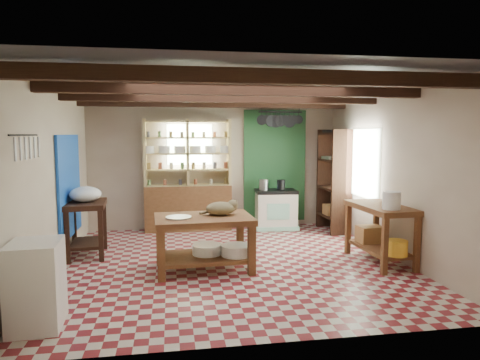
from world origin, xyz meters
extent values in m
cube|color=maroon|center=(0.00, 0.00, -0.01)|extent=(5.00, 5.00, 0.02)
cube|color=#3F3F43|center=(0.00, 0.00, 2.60)|extent=(5.00, 5.00, 0.02)
cube|color=#BDAD98|center=(0.00, 2.50, 1.30)|extent=(5.00, 0.04, 2.60)
cube|color=#BDAD98|center=(0.00, -2.50, 1.30)|extent=(5.00, 0.04, 2.60)
cube|color=#BDAD98|center=(-2.50, 0.00, 1.30)|extent=(0.04, 5.00, 2.60)
cube|color=#BDAD98|center=(2.50, 0.00, 1.30)|extent=(0.04, 5.00, 2.60)
cube|color=#311B11|center=(0.00, 0.00, 2.48)|extent=(5.00, 3.80, 0.15)
cube|color=#174CAF|center=(-2.47, 0.90, 1.10)|extent=(0.04, 1.40, 1.60)
cube|color=#1F4E28|center=(1.25, 2.47, 1.25)|extent=(1.30, 0.04, 2.30)
cube|color=silver|center=(-0.50, 2.48, 1.70)|extent=(0.90, 0.02, 0.80)
cube|color=silver|center=(2.48, 1.00, 1.40)|extent=(0.02, 1.30, 1.20)
cube|color=black|center=(-2.44, -1.20, 1.78)|extent=(0.06, 0.90, 0.28)
cube|color=black|center=(1.25, 2.05, 2.18)|extent=(0.86, 0.12, 0.36)
cube|color=tan|center=(-0.55, 2.31, 1.10)|extent=(1.70, 0.34, 2.20)
cube|color=#311B11|center=(2.28, 1.80, 1.00)|extent=(0.40, 0.86, 2.00)
cube|color=brown|center=(-0.44, -0.24, 0.38)|extent=(1.39, 0.96, 0.76)
cube|color=white|center=(1.20, 2.15, 0.40)|extent=(0.85, 0.60, 0.79)
cube|color=#311B11|center=(-2.20, 0.74, 0.43)|extent=(0.65, 0.89, 0.86)
cube|color=white|center=(-2.22, -1.79, 0.43)|extent=(0.51, 0.60, 0.86)
cube|color=brown|center=(2.18, -0.32, 0.43)|extent=(0.66, 1.24, 0.87)
ellipsoid|color=olive|center=(-0.19, -0.18, 0.86)|extent=(0.48, 0.40, 0.19)
cylinder|color=#A1A2A8|center=(-0.79, -0.31, 0.77)|extent=(0.37, 0.37, 0.02)
cylinder|color=white|center=(-0.39, -0.19, 0.27)|extent=(0.44, 0.44, 0.14)
cylinder|color=white|center=(0.01, -0.32, 0.28)|extent=(0.45, 0.45, 0.15)
cylinder|color=#A1A2A8|center=(0.95, 2.17, 0.90)|extent=(0.20, 0.20, 0.21)
cylinder|color=black|center=(1.30, 2.14, 0.89)|extent=(0.17, 0.17, 0.20)
ellipsoid|color=white|center=(-2.20, 0.74, 0.98)|extent=(0.51, 0.51, 0.24)
cylinder|color=white|center=(2.15, -0.67, 0.99)|extent=(0.26, 0.26, 0.25)
cube|color=#AF7C46|center=(2.17, -0.02, 0.36)|extent=(0.38, 0.31, 0.26)
cylinder|color=yellow|center=(2.20, -0.77, 0.34)|extent=(0.31, 0.31, 0.21)
camera|label=1|loc=(-0.89, -6.14, 1.91)|focal=32.00mm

